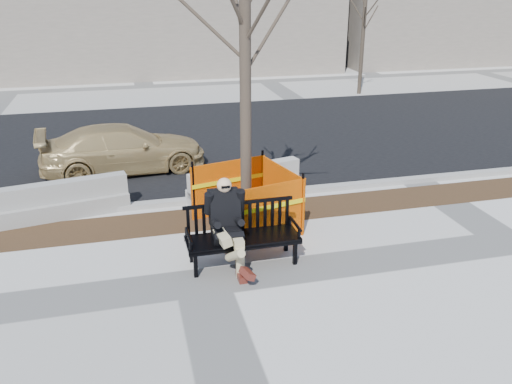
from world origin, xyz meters
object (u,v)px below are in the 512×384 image
jersey_barrier_left (64,216)px  sedan (125,171)px  jersey_barrier_right (245,198)px  bench (243,263)px  seated_man (227,263)px  tree_fence (246,227)px

jersey_barrier_left → sedan: bearing=52.2°
jersey_barrier_left → jersey_barrier_right: bearing=-10.1°
bench → seated_man: (-0.29, 0.06, 0.00)m
tree_fence → jersey_barrier_right: 1.62m
sedan → tree_fence: bearing=-156.5°
bench → sedan: (-2.01, 5.76, 0.00)m
tree_fence → jersey_barrier_right: tree_fence is taller
tree_fence → sedan: size_ratio=1.54×
seated_man → tree_fence: 1.59m
tree_fence → sedan: 4.92m
bench → tree_fence: size_ratio=0.31×
tree_fence → bench: bearing=-105.5°
bench → jersey_barrier_left: 4.55m
seated_man → sedan: 5.96m
bench → seated_man: size_ratio=1.27×
tree_fence → jersey_barrier_right: size_ratio=2.37×
seated_man → jersey_barrier_right: (1.04, 3.01, 0.00)m
tree_fence → jersey_barrier_left: (-3.82, 1.53, 0.00)m
jersey_barrier_right → jersey_barrier_left: bearing=166.6°
seated_man → sedan: size_ratio=0.38×
seated_man → bench: bearing=-11.3°
bench → tree_fence: bearing=74.2°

